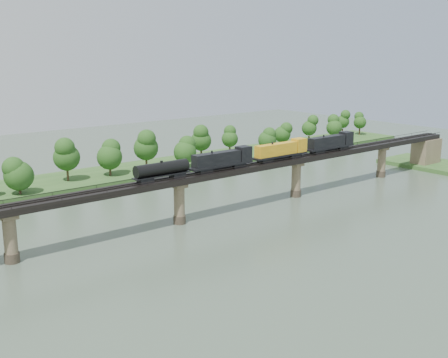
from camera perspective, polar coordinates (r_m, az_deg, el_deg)
ground at (r=113.90m, az=4.15°, el=-8.11°), size 400.00×400.00×0.00m
far_bank at (r=182.34m, az=-14.38°, el=-0.06°), size 300.00×24.00×1.60m
bridge at (r=134.46m, az=-4.57°, el=-2.31°), size 236.00×30.00×11.50m
bridge_superstructure at (r=132.91m, az=-4.62°, el=0.32°), size 220.00×4.90×0.75m
far_treeline at (r=173.49m, az=-16.37°, el=1.86°), size 289.06×17.54×13.60m
freight_train at (r=148.85m, az=3.89°, el=2.58°), size 75.25×2.93×5.18m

